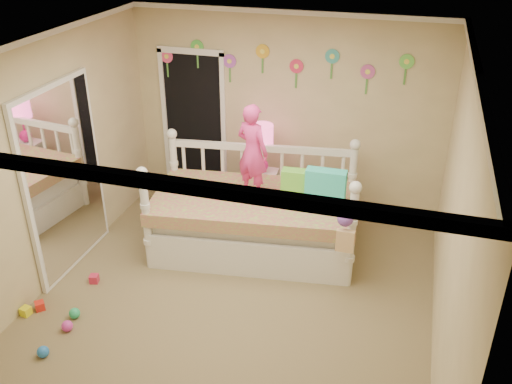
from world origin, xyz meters
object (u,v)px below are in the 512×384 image
(child, at_px, (252,151))
(nightstand, at_px, (261,195))
(daybed, at_px, (254,201))
(table_lamp, at_px, (262,141))

(child, bearing_deg, nightstand, -61.17)
(daybed, bearing_deg, table_lamp, 91.74)
(child, xyz_separation_m, table_lamp, (-0.10, 0.71, -0.17))
(daybed, xyz_separation_m, table_lamp, (-0.12, 0.72, 0.45))
(daybed, xyz_separation_m, child, (-0.02, 0.01, 0.62))
(table_lamp, bearing_deg, nightstand, 90.00)
(table_lamp, bearing_deg, child, -82.27)
(child, height_order, nightstand, child)
(daybed, relative_size, nightstand, 3.49)
(daybed, relative_size, child, 2.15)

